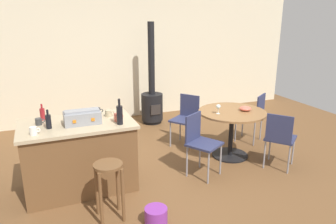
{
  "coord_description": "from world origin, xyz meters",
  "views": [
    {
      "loc": [
        -1.74,
        -3.87,
        2.19
      ],
      "look_at": [
        -0.09,
        0.21,
        0.84
      ],
      "focal_mm": 34.64,
      "sensor_mm": 36.0,
      "label": 1
    }
  ],
  "objects_px": {
    "cup_2": "(34,131)",
    "cup_3": "(39,122)",
    "folding_chair_left": "(200,140)",
    "plastic_bucket": "(156,216)",
    "toolbox": "(82,117)",
    "cup_1": "(97,111)",
    "bottle_0": "(48,121)",
    "wine_glass": "(218,107)",
    "bottle_2": "(120,115)",
    "serving_bowl": "(245,108)",
    "wooden_stool": "(109,180)",
    "cup_0": "(117,117)",
    "cup_4": "(109,113)",
    "kitchen_island": "(80,156)",
    "wood_stove": "(152,100)",
    "folding_chair_far": "(186,116)",
    "bottle_1": "(42,114)",
    "dining_table": "(232,122)",
    "folding_chair_near": "(253,114)",
    "folding_chair_right": "(280,136)"
  },
  "relations": [
    {
      "from": "folding_chair_far",
      "to": "bottle_1",
      "type": "xyz_separation_m",
      "value": [
        -2.27,
        -0.55,
        0.47
      ]
    },
    {
      "from": "folding_chair_left",
      "to": "cup_1",
      "type": "xyz_separation_m",
      "value": [
        -1.3,
        0.48,
        0.42
      ]
    },
    {
      "from": "folding_chair_near",
      "to": "wood_stove",
      "type": "xyz_separation_m",
      "value": [
        -1.29,
        1.64,
        -0.03
      ]
    },
    {
      "from": "folding_chair_left",
      "to": "serving_bowl",
      "type": "bearing_deg",
      "value": 18.2
    },
    {
      "from": "serving_bowl",
      "to": "kitchen_island",
      "type": "bearing_deg",
      "value": -178.65
    },
    {
      "from": "wood_stove",
      "to": "cup_4",
      "type": "distance_m",
      "value": 2.45
    },
    {
      "from": "kitchen_island",
      "to": "serving_bowl",
      "type": "height_order",
      "value": "kitchen_island"
    },
    {
      "from": "folding_chair_near",
      "to": "cup_3",
      "type": "relative_size",
      "value": 7.78
    },
    {
      "from": "folding_chair_far",
      "to": "plastic_bucket",
      "type": "height_order",
      "value": "folding_chair_far"
    },
    {
      "from": "dining_table",
      "to": "wood_stove",
      "type": "distance_m",
      "value": 2.11
    },
    {
      "from": "folding_chair_right",
      "to": "wood_stove",
      "type": "bearing_deg",
      "value": 110.8
    },
    {
      "from": "wooden_stool",
      "to": "bottle_2",
      "type": "xyz_separation_m",
      "value": [
        0.28,
        0.55,
        0.54
      ]
    },
    {
      "from": "wooden_stool",
      "to": "folding_chair_near",
      "type": "distance_m",
      "value": 3.1
    },
    {
      "from": "cup_2",
      "to": "cup_3",
      "type": "height_order",
      "value": "cup_2"
    },
    {
      "from": "kitchen_island",
      "to": "folding_chair_right",
      "type": "relative_size",
      "value": 1.63
    },
    {
      "from": "bottle_0",
      "to": "wine_glass",
      "type": "relative_size",
      "value": 1.6
    },
    {
      "from": "cup_2",
      "to": "wooden_stool",
      "type": "bearing_deg",
      "value": -38.51
    },
    {
      "from": "wine_glass",
      "to": "cup_0",
      "type": "bearing_deg",
      "value": -172.65
    },
    {
      "from": "cup_4",
      "to": "serving_bowl",
      "type": "bearing_deg",
      "value": -1.42
    },
    {
      "from": "folding_chair_left",
      "to": "cup_0",
      "type": "height_order",
      "value": "cup_0"
    },
    {
      "from": "wooden_stool",
      "to": "wine_glass",
      "type": "bearing_deg",
      "value": 25.38
    },
    {
      "from": "kitchen_island",
      "to": "wooden_stool",
      "type": "xyz_separation_m",
      "value": [
        0.21,
        -0.8,
        0.02
      ]
    },
    {
      "from": "dining_table",
      "to": "bottle_0",
      "type": "relative_size",
      "value": 4.52
    },
    {
      "from": "wooden_stool",
      "to": "cup_3",
      "type": "xyz_separation_m",
      "value": [
        -0.64,
        0.89,
        0.46
      ]
    },
    {
      "from": "cup_2",
      "to": "cup_4",
      "type": "relative_size",
      "value": 0.96
    },
    {
      "from": "plastic_bucket",
      "to": "bottle_1",
      "type": "bearing_deg",
      "value": 126.59
    },
    {
      "from": "bottle_0",
      "to": "cup_1",
      "type": "distance_m",
      "value": 0.7
    },
    {
      "from": "cup_2",
      "to": "dining_table",
      "type": "bearing_deg",
      "value": 7.12
    },
    {
      "from": "folding_chair_left",
      "to": "bottle_1",
      "type": "relative_size",
      "value": 4.16
    },
    {
      "from": "wooden_stool",
      "to": "cup_3",
      "type": "bearing_deg",
      "value": 125.59
    },
    {
      "from": "cup_4",
      "to": "plastic_bucket",
      "type": "xyz_separation_m",
      "value": [
        0.21,
        -1.2,
        -0.84
      ]
    },
    {
      "from": "cup_3",
      "to": "wooden_stool",
      "type": "bearing_deg",
      "value": -54.41
    },
    {
      "from": "folding_chair_left",
      "to": "plastic_bucket",
      "type": "height_order",
      "value": "folding_chair_left"
    },
    {
      "from": "wine_glass",
      "to": "cup_4",
      "type": "bearing_deg",
      "value": 178.93
    },
    {
      "from": "bottle_2",
      "to": "serving_bowl",
      "type": "xyz_separation_m",
      "value": [
        2.05,
        0.31,
        -0.23
      ]
    },
    {
      "from": "bottle_1",
      "to": "bottle_2",
      "type": "xyz_separation_m",
      "value": [
        0.86,
        -0.53,
        0.04
      ]
    },
    {
      "from": "cup_0",
      "to": "dining_table",
      "type": "bearing_deg",
      "value": 7.15
    },
    {
      "from": "wooden_stool",
      "to": "folding_chair_right",
      "type": "xyz_separation_m",
      "value": [
        2.53,
        0.28,
        0.03
      ]
    },
    {
      "from": "cup_4",
      "to": "serving_bowl",
      "type": "height_order",
      "value": "cup_4"
    },
    {
      "from": "kitchen_island",
      "to": "serving_bowl",
      "type": "xyz_separation_m",
      "value": [
        2.53,
        0.06,
        0.33
      ]
    },
    {
      "from": "cup_3",
      "to": "wine_glass",
      "type": "distance_m",
      "value": 2.49
    },
    {
      "from": "kitchen_island",
      "to": "cup_4",
      "type": "height_order",
      "value": "cup_4"
    },
    {
      "from": "wine_glass",
      "to": "plastic_bucket",
      "type": "distance_m",
      "value": 2.0
    },
    {
      "from": "wooden_stool",
      "to": "serving_bowl",
      "type": "xyz_separation_m",
      "value": [
        2.33,
        0.86,
        0.31
      ]
    },
    {
      "from": "dining_table",
      "to": "cup_3",
      "type": "relative_size",
      "value": 9.31
    },
    {
      "from": "cup_4",
      "to": "wine_glass",
      "type": "xyz_separation_m",
      "value": [
        1.64,
        -0.03,
        -0.08
      ]
    },
    {
      "from": "toolbox",
      "to": "cup_1",
      "type": "distance_m",
      "value": 0.37
    },
    {
      "from": "dining_table",
      "to": "toolbox",
      "type": "xyz_separation_m",
      "value": [
        -2.26,
        -0.17,
        0.4
      ]
    },
    {
      "from": "folding_chair_near",
      "to": "serving_bowl",
      "type": "relative_size",
      "value": 4.82
    },
    {
      "from": "bottle_2",
      "to": "cup_1",
      "type": "relative_size",
      "value": 2.61
    }
  ]
}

